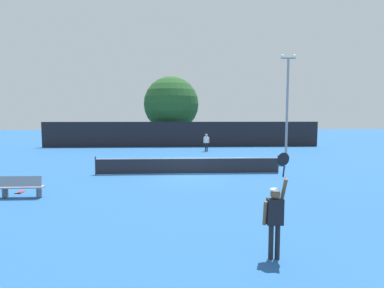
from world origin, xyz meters
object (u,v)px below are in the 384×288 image
at_px(tennis_ball, 205,171).
at_px(player_receiving, 206,141).
at_px(parked_car_near, 251,135).
at_px(courtside_bench, 21,187).
at_px(spare_racket, 21,192).
at_px(large_tree, 171,104).
at_px(player_serving, 275,212).
at_px(light_pole, 287,101).

bearing_deg(tennis_ball, player_receiving, 84.17).
height_order(player_receiving, parked_car_near, parked_car_near).
distance_m(tennis_ball, courtside_bench, 10.26).
bearing_deg(spare_racket, large_tree, 75.32).
bearing_deg(spare_racket, tennis_ball, 29.53).
bearing_deg(courtside_bench, player_serving, -34.50).
relative_size(player_serving, spare_racket, 4.97).
relative_size(tennis_ball, large_tree, 0.01).
distance_m(light_pole, parked_car_near, 19.73).
bearing_deg(light_pole, player_serving, -110.30).
height_order(player_serving, player_receiving, player_serving).
bearing_deg(spare_racket, player_receiving, 57.94).
bearing_deg(light_pole, large_tree, 120.22).
bearing_deg(parked_car_near, courtside_bench, -118.29).
bearing_deg(player_serving, player_receiving, 88.63).
relative_size(light_pole, large_tree, 0.97).
relative_size(player_serving, large_tree, 0.31).
relative_size(player_serving, light_pole, 0.32).
distance_m(player_serving, courtside_bench, 10.80).
bearing_deg(light_pole, tennis_ball, -147.63).
height_order(large_tree, parked_car_near, large_tree).
bearing_deg(player_serving, light_pole, 69.70).
xyz_separation_m(light_pole, parked_car_near, (1.95, 19.26, -3.78)).
bearing_deg(parked_car_near, spare_racket, -119.89).
xyz_separation_m(spare_racket, large_tree, (6.44, 24.58, 4.85)).
relative_size(player_receiving, parked_car_near, 0.40).
bearing_deg(spare_racket, courtside_bench, -62.52).
bearing_deg(tennis_ball, spare_racket, -150.47).
xyz_separation_m(courtside_bench, parked_car_near, (16.85, 29.42, 0.30)).
bearing_deg(light_pole, player_receiving, 129.21).
relative_size(player_serving, parked_car_near, 0.61).
bearing_deg(courtside_bench, large_tree, 76.94).
xyz_separation_m(player_serving, light_pole, (6.01, 16.26, 3.42)).
distance_m(player_serving, tennis_ball, 12.16).
relative_size(courtside_bench, large_tree, 0.22).
bearing_deg(player_receiving, tennis_ball, 84.17).
height_order(tennis_ball, parked_car_near, parked_car_near).
distance_m(player_receiving, light_pole, 9.34).
distance_m(light_pole, large_tree, 17.83).
distance_m(player_receiving, tennis_ball, 10.97).
relative_size(player_serving, courtside_bench, 1.43).
bearing_deg(light_pole, courtside_bench, -145.72).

